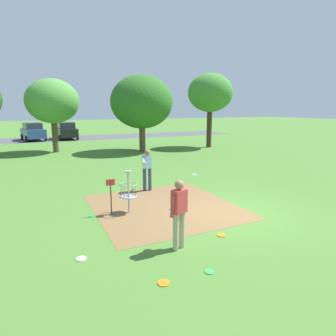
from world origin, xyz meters
TOP-DOWN VIEW (x-y plane):
  - ground_plane at (0.00, 0.00)m, footprint 160.00×160.00m
  - dirt_tee_pad at (-1.72, 1.45)m, footprint 4.66×4.90m
  - disc_golf_basket at (-3.06, 1.40)m, footprint 0.98×0.58m
  - player_foreground_watching at (-2.67, -1.50)m, footprint 0.50×0.44m
  - player_throwing at (-1.53, 3.53)m, footprint 0.76×0.98m
  - frisbee_near_basket at (-3.59, -2.65)m, footprint 0.24×0.24m
  - frisbee_by_tee at (-1.30, -1.34)m, footprint 0.23×0.23m
  - frisbee_mid_grass at (-4.16, 1.53)m, footprint 0.21×0.21m
  - frisbee_far_left at (-2.57, -2.70)m, footprint 0.20×0.20m
  - frisbee_far_right at (-4.89, -1.01)m, footprint 0.23×0.23m
  - frisbee_scattered_a at (1.66, 5.19)m, footprint 0.24×0.24m
  - tree_near_left at (-4.04, 16.49)m, footprint 3.87×3.87m
  - tree_near_right at (8.26, 13.98)m, footprint 3.76×3.76m
  - tree_mid_right at (2.16, 14.09)m, footprint 4.75×4.75m
  - parking_lot_strip at (0.00, 26.96)m, footprint 36.00×6.00m
  - parked_car_leftmost at (-5.50, 26.44)m, footprint 2.51×4.45m
  - parked_car_center_left at (-2.16, 26.19)m, footprint 2.07×4.25m

SIDE VIEW (x-z plane):
  - ground_plane at x=0.00m, z-range 0.00..0.00m
  - parking_lot_strip at x=0.00m, z-range 0.00..0.01m
  - dirt_tee_pad at x=-1.72m, z-range 0.00..0.01m
  - frisbee_near_basket at x=-3.59m, z-range 0.00..0.02m
  - frisbee_by_tee at x=-1.30m, z-range 0.00..0.02m
  - frisbee_mid_grass at x=-4.16m, z-range 0.00..0.02m
  - frisbee_far_left at x=-2.57m, z-range 0.00..0.02m
  - frisbee_far_right at x=-4.89m, z-range 0.00..0.02m
  - frisbee_scattered_a at x=1.66m, z-range 0.00..0.02m
  - disc_golf_basket at x=-3.06m, z-range 0.06..1.45m
  - parked_car_leftmost at x=-5.50m, z-range 0.00..1.84m
  - parked_car_center_left at x=-2.16m, z-range 0.00..1.84m
  - player_foreground_watching at x=-2.67m, z-range 0.11..1.82m
  - player_throwing at x=-1.53m, z-range 0.13..1.84m
  - tree_mid_right at x=2.16m, z-range 0.88..6.69m
  - tree_near_left at x=-4.04m, z-range 1.08..6.57m
  - tree_near_right at x=8.26m, z-range 1.46..7.66m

